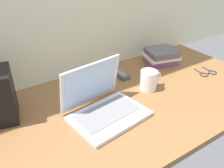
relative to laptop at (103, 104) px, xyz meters
The scene contains 6 objects.
desk 0.13m from the laptop, ahead, with size 1.60×0.76×0.03m.
laptop is the anchor object (origin of this frame).
coffee_mug 0.31m from the laptop, ahead, with size 0.13×0.09×0.10m.
remote_control_near 0.36m from the laptop, 45.05° to the left, with size 0.06×0.16×0.02m.
eyeglasses 0.69m from the laptop, ahead, with size 0.12×0.12×0.01m.
book_stack 0.62m from the laptop, 23.24° to the left, with size 0.23×0.20×0.09m.
Camera 1 is at (-0.55, -0.75, 0.67)m, focal length 38.76 mm.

